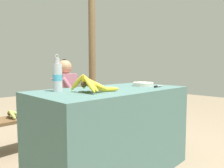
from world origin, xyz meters
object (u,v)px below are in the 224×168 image
(banana_bunch_green, at_px, (13,113))
(support_post_far, at_px, (92,47))
(water_bottle, at_px, (57,77))
(seated_vendor, at_px, (62,94))
(banana_bunch_ripe, at_px, (88,84))
(wooden_bench, at_px, (45,118))
(loose_banana_front, at_px, (108,89))
(knife, at_px, (157,86))
(serving_bowl, at_px, (143,84))

(banana_bunch_green, bearing_deg, support_post_far, 14.35)
(water_bottle, height_order, seated_vendor, seated_vendor)
(banana_bunch_ripe, relative_size, wooden_bench, 0.20)
(water_bottle, bearing_deg, banana_bunch_green, 94.03)
(loose_banana_front, height_order, knife, loose_banana_front)
(serving_bowl, xyz_separation_m, wooden_bench, (-0.58, 1.10, -0.47))
(banana_bunch_green, bearing_deg, serving_bowl, -48.51)
(loose_banana_front, height_order, support_post_far, support_post_far)
(serving_bowl, relative_size, seated_vendor, 0.20)
(seated_vendor, bearing_deg, banana_bunch_green, 4.29)
(serving_bowl, xyz_separation_m, banana_bunch_green, (-0.97, 1.10, -0.34))
(knife, bearing_deg, banana_bunch_green, 113.65)
(loose_banana_front, xyz_separation_m, support_post_far, (1.11, 1.59, 0.53))
(water_bottle, relative_size, wooden_bench, 0.20)
(wooden_bench, height_order, support_post_far, support_post_far)
(loose_banana_front, xyz_separation_m, wooden_bench, (0.04, 1.21, -0.46))
(banana_bunch_green, relative_size, support_post_far, 0.11)
(loose_banana_front, bearing_deg, banana_bunch_green, 106.10)
(serving_bowl, distance_m, water_bottle, 0.93)
(knife, xyz_separation_m, wooden_bench, (-0.56, 1.29, -0.46))
(water_bottle, distance_m, support_post_far, 1.94)
(support_post_far, bearing_deg, water_bottle, -137.66)
(banana_bunch_green, bearing_deg, wooden_bench, 0.09)
(loose_banana_front, distance_m, support_post_far, 2.01)
(banana_bunch_ripe, relative_size, water_bottle, 1.02)
(seated_vendor, height_order, banana_bunch_green, seated_vendor)
(banana_bunch_ripe, height_order, support_post_far, support_post_far)
(serving_bowl, distance_m, loose_banana_front, 0.63)
(serving_bowl, relative_size, loose_banana_front, 1.25)
(wooden_bench, distance_m, banana_bunch_green, 0.41)
(seated_vendor, distance_m, support_post_far, 1.17)
(banana_bunch_ripe, height_order, knife, banana_bunch_ripe)
(wooden_bench, bearing_deg, banana_bunch_green, -179.91)
(loose_banana_front, bearing_deg, knife, -7.24)
(serving_bowl, xyz_separation_m, knife, (-0.02, -0.19, -0.01))
(banana_bunch_ripe, distance_m, wooden_bench, 1.27)
(knife, relative_size, seated_vendor, 0.18)
(banana_bunch_ripe, distance_m, loose_banana_front, 0.18)
(loose_banana_front, bearing_deg, water_bottle, 132.74)
(knife, relative_size, banana_bunch_green, 0.68)
(water_bottle, height_order, loose_banana_front, water_bottle)
(water_bottle, bearing_deg, banana_bunch_ripe, -61.39)
(seated_vendor, bearing_deg, water_bottle, 64.35)
(water_bottle, bearing_deg, knife, -23.51)
(water_bottle, height_order, banana_bunch_green, water_bottle)
(knife, height_order, seated_vendor, seated_vendor)
(banana_bunch_ripe, height_order, seated_vendor, seated_vendor)
(banana_bunch_green, bearing_deg, banana_bunch_ripe, -80.31)
(serving_bowl, bearing_deg, loose_banana_front, -169.69)
(wooden_bench, xyz_separation_m, seated_vendor, (0.23, -0.03, 0.29))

